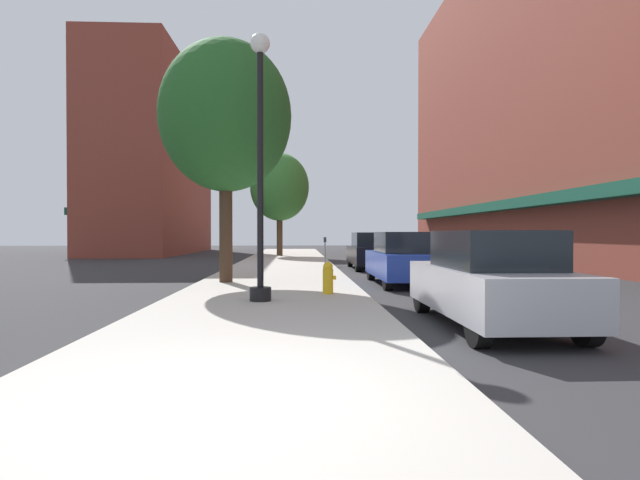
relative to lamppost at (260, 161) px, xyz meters
The scene contains 12 objects.
ground_plane 12.56m from the lamppost, 70.04° to the left, with size 90.00×90.00×0.00m, color #2D2D30.
sidewalk_slab 12.81m from the lamppost, 89.32° to the left, with size 4.80×50.00×0.12m, color #B7B2A8.
building_right_brick 22.59m from the lamppost, 45.53° to the left, with size 6.80×40.00×19.66m.
building_far_background 32.59m from the lamppost, 109.66° to the left, with size 6.80×18.00×15.08m.
lamppost is the anchor object (origin of this frame).
fire_hydrant 3.34m from the lamppost, 37.66° to the left, with size 0.33×0.26×0.79m.
parking_meter_near 14.24m from the lamppost, 81.01° to the left, with size 0.14×0.09×1.31m.
tree_near 4.99m from the lamppost, 107.51° to the left, with size 4.03×4.03×7.41m.
tree_mid 22.94m from the lamppost, 90.98° to the left, with size 3.99×3.99×6.95m.
car_silver 5.46m from the lamppost, 32.30° to the right, with size 1.80×4.30×1.66m.
car_blue 6.55m from the lamppost, 47.11° to the left, with size 1.80×4.30×1.66m.
car_black 12.36m from the lamppost, 70.00° to the left, with size 1.80×4.30×1.66m.
Camera 1 is at (0.67, -4.50, 1.61)m, focal length 28.05 mm.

